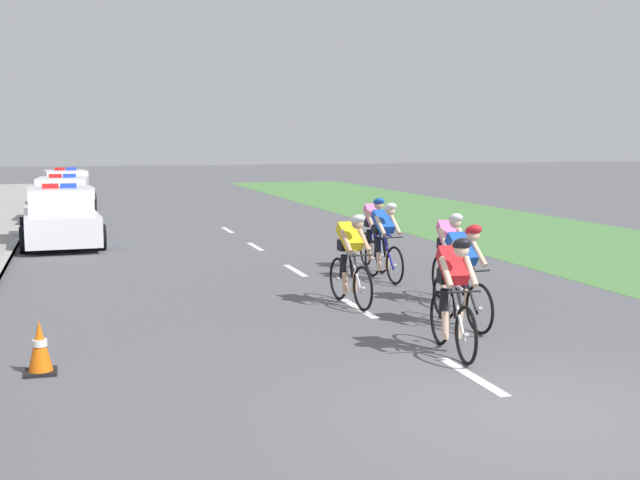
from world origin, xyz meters
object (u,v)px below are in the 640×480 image
Objects in this scene: cyclist_sixth at (374,232)px; police_car_second at (64,202)px; cyclist_second at (463,274)px; police_car_third at (66,190)px; cyclist_fourth at (351,258)px; cyclist_third at (449,256)px; traffic_cone_near at (40,348)px; cyclist_lead at (453,294)px; police_car_nearest at (60,219)px; cyclist_fifth at (384,240)px.

cyclist_sixth is 13.70m from police_car_second.
police_car_third is at bearing 103.51° from cyclist_second.
police_car_second reaches higher than cyclist_fourth.
cyclist_fourth is at bearing -77.94° from police_car_third.
cyclist_third reaches higher than traffic_cone_near.
cyclist_third is 1.00× the size of cyclist_fourth.
cyclist_lead is 3.34m from cyclist_third.
cyclist_lead is 6.90m from cyclist_sixth.
cyclist_sixth is 0.38× the size of police_car_nearest.
police_car_third is (-6.37, 18.56, -0.11)m from cyclist_sixth.
cyclist_fifth is (1.38, 2.10, 0.00)m from cyclist_fourth.
cyclist_third and cyclist_fifth have the same top height.
cyclist_second reaches higher than traffic_cone_near.
cyclist_third is 0.38× the size of police_car_third.
cyclist_second is at bearing 7.90° from traffic_cone_near.
cyclist_lead and cyclist_sixth have the same top height.
cyclist_lead is 1.00× the size of cyclist_sixth.
cyclist_sixth is at bearing 64.05° from cyclist_fourth.
police_car_third reaches higher than cyclist_fourth.
police_car_second is at bearing 108.20° from cyclist_second.
cyclist_fourth is 5.50m from traffic_cone_near.
police_car_nearest reaches higher than cyclist_second.
cyclist_fourth is 2.69× the size of traffic_cone_near.
cyclist_lead is 1.00× the size of cyclist_second.
cyclist_fifth is 0.38× the size of police_car_second.
police_car_third reaches higher than traffic_cone_near.
cyclist_sixth is (1.42, 6.75, 0.00)m from cyclist_lead.
police_car_second reaches higher than traffic_cone_near.
police_car_second is 0.99× the size of police_car_third.
cyclist_lead is at bearing -75.31° from police_car_second.
cyclist_fifth is at bearing -73.00° from police_car_third.
cyclist_sixth reaches higher than traffic_cone_near.
traffic_cone_near is (-4.98, 0.57, -0.48)m from cyclist_lead.
cyclist_fifth is (-0.25, 2.38, 0.00)m from cyclist_third.
cyclist_second and cyclist_sixth have the same top height.
cyclist_second is 2.21m from cyclist_fourth.
traffic_cone_near is at bearing -90.17° from police_car_nearest.
cyclist_fourth is at bearing -63.63° from police_car_nearest.
cyclist_second is at bearing -63.28° from police_car_nearest.
cyclist_fifth is 20.80m from police_car_third.
police_car_second is (-6.08, 13.46, -0.11)m from cyclist_fifth.
traffic_cone_near is at bearing -90.09° from police_car_third.
cyclist_second is 1.76m from cyclist_third.
cyclist_lead is at bearing -101.92° from cyclist_sixth.
cyclist_lead and cyclist_fourth have the same top height.
police_car_third is at bearing 108.94° from cyclist_sixth.
cyclist_sixth is at bearing 83.44° from cyclist_second.
police_car_nearest is (-6.08, 7.38, -0.11)m from cyclist_fifth.
cyclist_fourth is at bearing -73.18° from police_car_second.
cyclist_fourth is at bearing 118.40° from cyclist_second.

